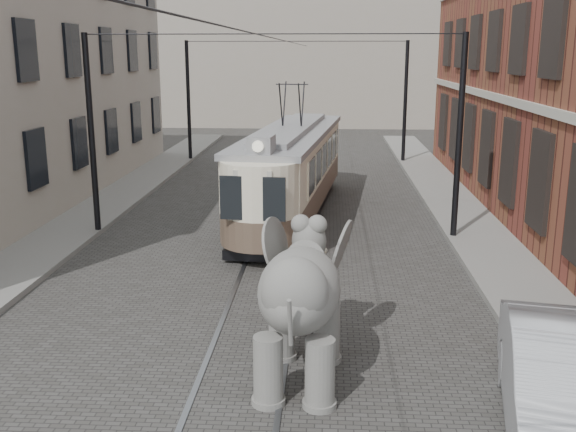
# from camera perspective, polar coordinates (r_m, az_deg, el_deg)

# --- Properties ---
(ground) EXTENTS (120.00, 120.00, 0.00)m
(ground) POSITION_cam_1_polar(r_m,az_deg,el_deg) (14.46, -2.49, -8.28)
(ground) COLOR #3E3C39
(tram_rails) EXTENTS (1.54, 80.00, 0.02)m
(tram_rails) POSITION_cam_1_polar(r_m,az_deg,el_deg) (14.46, -2.49, -8.23)
(tram_rails) COLOR slate
(tram_rails) RESTS_ON ground
(sidewalk_right) EXTENTS (2.00, 60.00, 0.15)m
(sidewalk_right) POSITION_cam_1_polar(r_m,az_deg,el_deg) (15.07, 21.08, -8.00)
(sidewalk_right) COLOR slate
(sidewalk_right) RESTS_ON ground
(distant_block) EXTENTS (28.00, 10.00, 14.00)m
(distant_block) POSITION_cam_1_polar(r_m,az_deg,el_deg) (53.35, 2.01, 15.60)
(distant_block) COLOR gray
(distant_block) RESTS_ON ground
(catenary) EXTENTS (11.00, 30.20, 6.00)m
(catenary) POSITION_cam_1_polar(r_m,az_deg,el_deg) (18.55, -1.61, 6.30)
(catenary) COLOR black
(catenary) RESTS_ON ground
(tram) EXTENTS (3.49, 11.44, 4.47)m
(tram) POSITION_cam_1_polar(r_m,az_deg,el_deg) (22.37, 0.34, 5.64)
(tram) COLOR beige
(tram) RESTS_ON ground
(elephant) EXTENTS (2.56, 4.31, 2.55)m
(elephant) POSITION_cam_1_polar(r_m,az_deg,el_deg) (11.15, 1.00, -8.14)
(elephant) COLOR slate
(elephant) RESTS_ON ground
(parked_car) EXTENTS (2.66, 5.24, 1.65)m
(parked_car) POSITION_cam_1_polar(r_m,az_deg,el_deg) (10.51, 23.16, -13.48)
(parked_car) COLOR #9D9EA2
(parked_car) RESTS_ON ground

